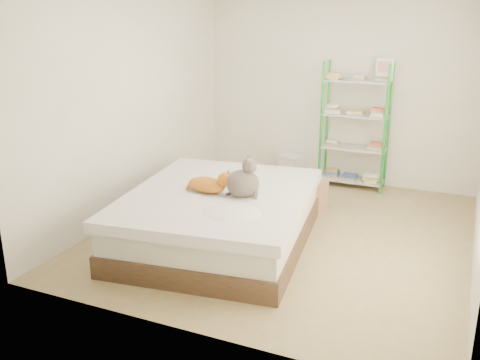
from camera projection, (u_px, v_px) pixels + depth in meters
The scene contains 7 objects.
room at pixel (289, 115), 5.49m from camera, with size 3.81×4.21×2.61m.
bed at pixel (219, 218), 5.52m from camera, with size 2.04×2.42×0.57m.
orange_cat at pixel (207, 183), 5.41m from camera, with size 0.49×0.26×0.20m, color orange, non-canonical shape.
grey_cat at pixel (243, 177), 5.24m from camera, with size 0.30×0.35×0.40m, color #60554D, non-canonical shape.
shelf_unit at pixel (355, 127), 7.15m from camera, with size 0.88×0.36×1.74m.
cardboard_box at pixel (303, 193), 6.59m from camera, with size 0.59×0.60×0.40m.
white_bin at pixel (291, 167), 7.66m from camera, with size 0.38×0.36×0.36m.
Camera 1 is at (1.73, -5.17, 2.34)m, focal length 40.00 mm.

